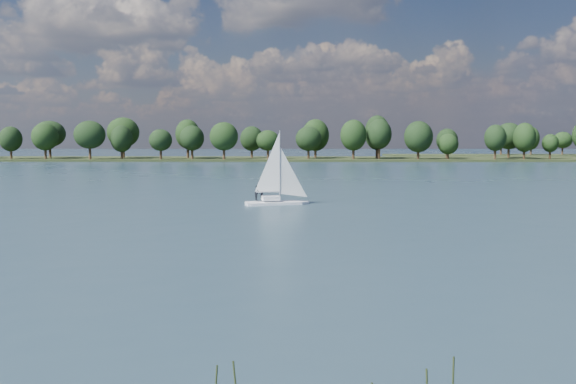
# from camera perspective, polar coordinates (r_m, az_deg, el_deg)

# --- Properties ---
(ground) EXTENTS (700.00, 700.00, 0.00)m
(ground) POSITION_cam_1_polar(r_m,az_deg,el_deg) (125.36, -3.76, 1.13)
(ground) COLOR #233342
(ground) RESTS_ON ground
(far_shore) EXTENTS (660.00, 40.00, 1.50)m
(far_shore) POSITION_cam_1_polar(r_m,az_deg,el_deg) (237.06, -1.65, 2.88)
(far_shore) COLOR black
(far_shore) RESTS_ON ground
(sailboat) EXTENTS (7.41, 4.04, 9.40)m
(sailboat) POSITION_cam_1_polar(r_m,az_deg,el_deg) (77.20, -1.25, 0.79)
(sailboat) COLOR white
(sailboat) RESTS_ON ground
(treeline) EXTENTS (562.74, 73.56, 17.63)m
(treeline) POSITION_cam_1_polar(r_m,az_deg,el_deg) (234.51, -5.52, 4.81)
(treeline) COLOR black
(treeline) RESTS_ON ground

